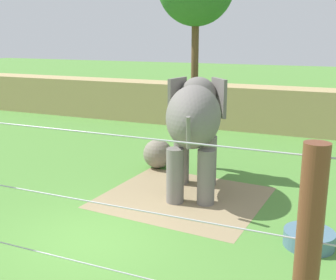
% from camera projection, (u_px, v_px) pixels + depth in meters
% --- Properties ---
extents(ground_plane, '(120.00, 120.00, 0.00)m').
position_uv_depth(ground_plane, '(93.00, 240.00, 9.51)').
color(ground_plane, '#518938').
extents(dirt_patch, '(4.65, 4.26, 0.01)m').
position_uv_depth(dirt_patch, '(183.00, 197.00, 12.01)').
color(dirt_patch, '#937F5B').
rests_on(dirt_patch, ground).
extents(embankment_wall, '(36.00, 1.80, 2.09)m').
position_uv_depth(embankment_wall, '(238.00, 107.00, 20.85)').
color(embankment_wall, tan).
rests_on(embankment_wall, ground).
extents(elephant, '(2.34, 4.24, 3.22)m').
position_uv_depth(elephant, '(194.00, 119.00, 12.19)').
color(elephant, slate).
rests_on(elephant, ground).
extents(enrichment_ball, '(1.01, 1.01, 1.01)m').
position_uv_depth(enrichment_ball, '(158.00, 154.00, 14.61)').
color(enrichment_ball, gray).
rests_on(enrichment_ball, ground).
extents(water_tub, '(1.10, 1.10, 0.35)m').
position_uv_depth(water_tub, '(309.00, 238.00, 9.21)').
color(water_tub, slate).
rests_on(water_tub, ground).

